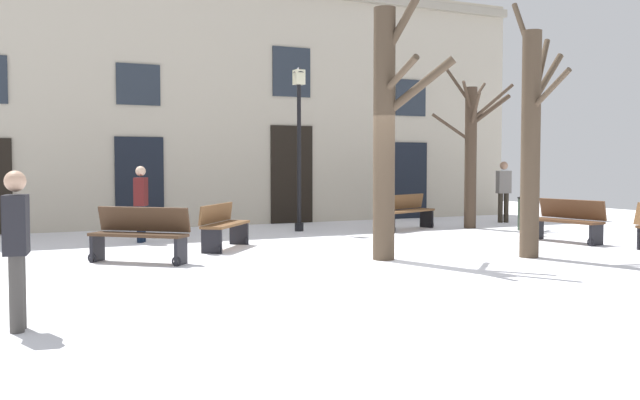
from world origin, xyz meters
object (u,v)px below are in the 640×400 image
bench_facing_shops (406,211)px  person_by_shop_door (504,189)px  bench_near_center_tree (567,221)px  person_near_bench (141,200)px  tree_foreground (472,149)px  person_crossing_plaza (16,243)px  streetlamp (299,132)px  litter_bin (526,214)px  tree_right_of_center (387,124)px  bench_near_lamp (223,225)px  bench_far_corner (140,234)px  tree_center (532,136)px

bench_facing_shops → person_by_shop_door: bearing=-13.1°
bench_near_center_tree → person_near_bench: bearing=-124.8°
tree_foreground → person_crossing_plaza: 13.26m
streetlamp → litter_bin: (5.19, -2.30, -2.03)m
person_by_shop_door → person_crossing_plaza: person_by_shop_door is taller
tree_right_of_center → person_crossing_plaza: 6.86m
person_by_shop_door → person_near_bench: 10.29m
streetlamp → bench_near_lamp: 4.34m
tree_foreground → person_by_shop_door: (1.90, 0.99, -1.08)m
person_near_bench → person_crossing_plaza: bearing=5.9°
bench_near_lamp → person_near_bench: size_ratio=0.98×
bench_far_corner → bench_near_lamp: bench_far_corner is taller
tree_right_of_center → bench_near_lamp: tree_right_of_center is taller
tree_right_of_center → person_by_shop_door: bearing=36.7°
tree_center → litter_bin: size_ratio=5.53×
streetlamp → bench_far_corner: size_ratio=2.56×
tree_right_of_center → person_near_bench: (-3.28, 4.61, -1.46)m
bench_near_center_tree → tree_center: bearing=-66.9°
tree_foreground → person_by_shop_door: 2.40m
tree_center → bench_near_center_tree: (2.39, 1.50, -1.69)m
person_near_bench → tree_foreground: bearing=113.5°
litter_bin → streetlamp: bearing=156.1°
bench_near_lamp → person_near_bench: 2.26m
litter_bin → person_by_shop_door: bearing=63.4°
streetlamp → bench_near_lamp: bearing=-136.7°
bench_near_center_tree → tree_foreground: bearing=167.5°
bench_near_center_tree → bench_facing_shops: 4.18m
tree_center → bench_near_center_tree: tree_center is taller
tree_center → bench_far_corner: size_ratio=2.93×
streetlamp → bench_near_center_tree: (4.13, -4.72, -1.99)m
bench_far_corner → person_near_bench: person_near_bench is taller
litter_bin → person_near_bench: size_ratio=0.52×
bench_facing_shops → person_near_bench: 6.62m
tree_foreground → bench_facing_shops: (-1.76, 0.33, -1.56)m
tree_foreground → litter_bin: tree_foreground is taller
tree_center → person_by_shop_door: (4.50, 6.04, -1.20)m
tree_right_of_center → bench_facing_shops: 5.94m
person_by_shop_door → person_near_bench: bearing=-165.9°
person_by_shop_door → person_crossing_plaza: size_ratio=1.07×
tree_center → tree_foreground: 5.68m
litter_bin → bench_facing_shops: (-2.60, 1.45, 0.06)m
person_by_shop_door → person_near_bench: size_ratio=1.06×
bench_far_corner → tree_foreground: bearing=58.4°
litter_bin → person_by_shop_door: person_by_shop_door is taller
litter_bin → person_crossing_plaza: size_ratio=0.52×
tree_center → tree_right_of_center: size_ratio=0.95×
bench_far_corner → person_near_bench: (0.66, 3.12, 0.40)m
tree_center → person_by_shop_door: size_ratio=2.68×
streetlamp → person_crossing_plaza: size_ratio=2.50×
bench_near_center_tree → bench_near_lamp: bearing=-115.8°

